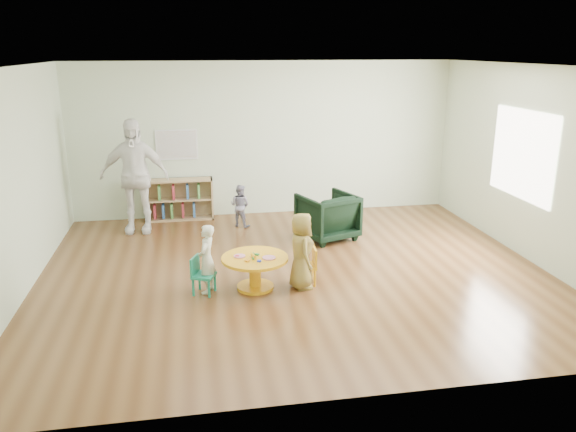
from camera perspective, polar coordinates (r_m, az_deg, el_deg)
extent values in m
plane|color=#56351B|center=(7.92, 0.67, -5.68)|extent=(7.00, 7.00, 0.00)
cube|color=white|center=(7.32, 0.75, 14.64)|extent=(7.00, 6.00, 0.10)
cube|color=beige|center=(10.41, -2.35, 7.79)|extent=(7.00, 0.10, 2.80)
cube|color=beige|center=(4.69, 7.44, -3.61)|extent=(7.00, 0.10, 2.80)
cube|color=beige|center=(7.68, -25.94, 2.87)|extent=(0.10, 6.00, 2.80)
cube|color=beige|center=(8.82, 23.75, 4.75)|extent=(0.10, 6.00, 2.80)
cube|color=white|center=(9.04, 22.69, 5.78)|extent=(0.02, 1.60, 1.30)
cylinder|color=orange|center=(7.34, -3.36, -5.90)|extent=(0.15, 0.15, 0.39)
cylinder|color=orange|center=(7.41, -3.34, -7.16)|extent=(0.48, 0.48, 0.04)
cylinder|color=orange|center=(7.26, -3.39, -4.32)|extent=(0.86, 0.86, 0.04)
cylinder|color=pink|center=(7.28, -4.95, -4.08)|extent=(0.15, 0.15, 0.02)
cylinder|color=pink|center=(7.20, -1.95, -4.26)|extent=(0.17, 0.17, 0.02)
cylinder|color=orange|center=(7.23, -3.53, -4.08)|extent=(0.06, 0.13, 0.04)
cylinder|color=#12692C|center=(7.15, -3.57, -4.32)|extent=(0.03, 0.05, 0.02)
cylinder|color=#12692C|center=(7.31, -3.50, -3.84)|extent=(0.03, 0.05, 0.02)
cube|color=red|center=(7.27, -5.18, -4.10)|extent=(0.05, 0.05, 0.02)
cube|color=orange|center=(7.11, -4.17, -4.55)|extent=(0.07, 0.07, 0.02)
cube|color=#1C30D2|center=(7.10, -2.95, -4.58)|extent=(0.06, 0.06, 0.02)
cube|color=#12692C|center=(7.31, -3.16, -3.92)|extent=(0.07, 0.07, 0.02)
cube|color=#198B6C|center=(7.23, -8.55, -5.99)|extent=(0.35, 0.35, 0.04)
cube|color=#198B6C|center=(7.23, -9.45, -4.93)|extent=(0.13, 0.25, 0.23)
cylinder|color=#198B6C|center=(7.41, -8.98, -6.55)|extent=(0.03, 0.03, 0.23)
cylinder|color=#198B6C|center=(7.23, -9.60, -7.18)|extent=(0.03, 0.03, 0.23)
cylinder|color=#198B6C|center=(7.34, -7.43, -6.72)|extent=(0.03, 0.03, 0.23)
cylinder|color=#198B6C|center=(7.16, -8.02, -7.37)|extent=(0.03, 0.03, 0.23)
cube|color=orange|center=(7.44, 1.80, -5.11)|extent=(0.28, 0.28, 0.04)
cube|color=orange|center=(7.41, 2.71, -4.10)|extent=(0.04, 0.27, 0.23)
cylinder|color=orange|center=(7.41, 2.75, -6.35)|extent=(0.03, 0.03, 0.23)
cylinder|color=orange|center=(7.60, 2.48, -5.71)|extent=(0.03, 0.03, 0.23)
cylinder|color=orange|center=(7.38, 1.08, -6.43)|extent=(0.03, 0.03, 0.23)
cylinder|color=orange|center=(7.57, 0.86, -5.79)|extent=(0.03, 0.03, 0.23)
cube|color=tan|center=(10.40, -14.17, 1.50)|extent=(0.03, 0.30, 0.75)
cube|color=tan|center=(10.37, -7.72, 1.83)|extent=(0.03, 0.30, 0.75)
cube|color=tan|center=(10.47, -10.84, -0.24)|extent=(1.20, 0.30, 0.03)
cube|color=tan|center=(10.28, -11.06, 3.60)|extent=(1.20, 0.30, 0.03)
cube|color=tan|center=(10.37, -10.95, 1.67)|extent=(1.14, 0.28, 0.03)
cube|color=tan|center=(10.50, -10.94, 1.86)|extent=(1.20, 0.02, 0.75)
cube|color=#A82C3C|center=(10.42, -13.37, 0.48)|extent=(0.04, 0.18, 0.26)
cube|color=#346CB8|center=(10.41, -12.54, 0.52)|extent=(0.04, 0.18, 0.26)
cube|color=#56A34B|center=(10.41, -11.72, 0.56)|extent=(0.04, 0.18, 0.26)
cube|color=#A82C3C|center=(10.40, -10.62, 0.61)|extent=(0.04, 0.18, 0.26)
cube|color=#346CB8|center=(10.40, -9.52, 0.67)|extent=(0.04, 0.18, 0.26)
cube|color=#56A34B|center=(10.33, -12.94, 2.34)|extent=(0.04, 0.18, 0.26)
cube|color=#A82C3C|center=(10.31, -11.55, 2.41)|extent=(0.04, 0.18, 0.26)
cube|color=#346CB8|center=(10.31, -10.17, 2.48)|extent=(0.04, 0.18, 0.26)
cube|color=#56A34B|center=(10.31, -9.06, 2.54)|extent=(0.04, 0.18, 0.26)
cube|color=white|center=(10.32, -11.24, 7.12)|extent=(0.74, 0.01, 0.54)
cube|color=red|center=(10.31, -11.24, 7.12)|extent=(0.70, 0.00, 0.50)
imported|color=black|center=(9.17, 4.03, -0.03)|extent=(1.05, 1.07, 0.76)
imported|color=silver|center=(7.20, -8.25, -4.34)|extent=(0.32, 0.38, 0.90)
imported|color=gold|center=(7.24, 1.37, -3.57)|extent=(0.35, 0.51, 1.01)
imported|color=#1E1C47|center=(9.82, -4.90, 1.06)|extent=(0.46, 0.44, 0.75)
imported|color=white|center=(9.71, -15.35, 3.92)|extent=(1.17, 0.59, 1.92)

